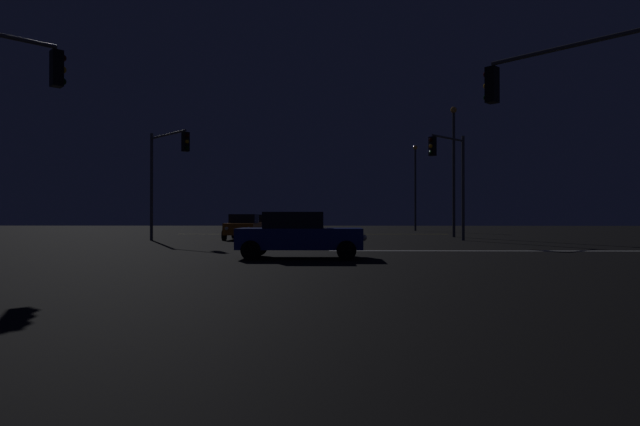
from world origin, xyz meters
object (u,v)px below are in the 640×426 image
(sedan_blue_crossing, at_px, (299,235))
(traffic_signal_ne, at_px, (451,168))
(streetlamp_right_near, at_px, (454,162))
(sedan_gray, at_px, (272,224))
(sedan_orange, at_px, (244,226))
(traffic_signal_se, at_px, (583,105))
(sedan_black, at_px, (257,225))
(streetlamp_right_far, at_px, (415,181))
(sedan_red, at_px, (286,222))
(sedan_silver, at_px, (281,223))
(traffic_signal_nw, at_px, (165,165))

(sedan_blue_crossing, xyz_separation_m, traffic_signal_ne, (8.00, 12.14, 3.43))
(sedan_blue_crossing, relative_size, streetlamp_right_near, 0.48)
(sedan_gray, distance_m, streetlamp_right_near, 17.22)
(sedan_orange, height_order, streetlamp_right_near, streetlamp_right_near)
(sedan_blue_crossing, distance_m, traffic_signal_se, 9.34)
(sedan_blue_crossing, height_order, traffic_signal_se, traffic_signal_se)
(sedan_orange, xyz_separation_m, sedan_gray, (0.32, 13.27, 0.00))
(sedan_black, height_order, traffic_signal_se, traffic_signal_se)
(sedan_black, xyz_separation_m, traffic_signal_se, (12.01, -25.31, 3.50))
(sedan_orange, height_order, sedan_gray, same)
(traffic_signal_se, bearing_deg, streetlamp_right_far, 86.95)
(sedan_orange, distance_m, traffic_signal_ne, 13.00)
(sedan_black, distance_m, sedan_red, 19.32)
(sedan_black, xyz_separation_m, sedan_blue_crossing, (4.39, -21.19, 0.00))
(sedan_red, xyz_separation_m, sedan_blue_crossing, (3.91, -40.51, 0.00))
(traffic_signal_ne, height_order, traffic_signal_se, same)
(sedan_black, distance_m, traffic_signal_ne, 15.72)
(sedan_silver, bearing_deg, sedan_gray, -91.28)
(traffic_signal_ne, height_order, streetlamp_right_near, streetlamp_right_near)
(traffic_signal_nw, distance_m, streetlamp_right_near, 19.19)
(sedan_blue_crossing, relative_size, traffic_signal_se, 0.70)
(streetlamp_right_far, bearing_deg, traffic_signal_se, -93.05)
(streetlamp_right_near, xyz_separation_m, streetlamp_right_far, (-0.00, 16.00, -0.24))
(traffic_signal_ne, height_order, streetlamp_right_far, streetlamp_right_far)
(streetlamp_right_far, bearing_deg, traffic_signal_nw, -128.91)
(sedan_silver, xyz_separation_m, traffic_signal_nw, (-4.57, -22.66, 3.61))
(sedan_silver, relative_size, streetlamp_right_near, 0.48)
(sedan_orange, xyz_separation_m, streetlamp_right_near, (13.98, 3.76, 4.41))
(sedan_black, relative_size, streetlamp_right_far, 0.50)
(traffic_signal_ne, distance_m, streetlamp_right_far, 22.24)
(sedan_orange, distance_m, sedan_gray, 13.28)
(sedan_black, bearing_deg, sedan_blue_crossing, -78.29)
(streetlamp_right_far, bearing_deg, sedan_silver, 178.90)
(sedan_blue_crossing, distance_m, traffic_signal_ne, 14.94)
(traffic_signal_nw, distance_m, streetlamp_right_far, 28.79)
(sedan_red, height_order, streetlamp_right_near, streetlamp_right_near)
(sedan_orange, relative_size, sedan_black, 1.00)
(traffic_signal_se, distance_m, streetlamp_right_near, 22.54)
(sedan_black, distance_m, traffic_signal_se, 28.23)
(sedan_silver, xyz_separation_m, streetlamp_right_near, (13.50, -16.26, 4.41))
(sedan_blue_crossing, bearing_deg, streetlamp_right_far, 74.27)
(sedan_black, bearing_deg, traffic_signal_ne, -36.14)
(sedan_black, height_order, sedan_red, same)
(traffic_signal_nw, height_order, streetlamp_right_far, streetlamp_right_far)
(traffic_signal_ne, relative_size, traffic_signal_se, 1.00)
(sedan_gray, relative_size, sedan_silver, 1.00)
(sedan_red, bearing_deg, sedan_orange, -90.88)
(sedan_blue_crossing, relative_size, streetlamp_right_far, 0.50)
(sedan_red, bearing_deg, streetlamp_right_near, -58.55)
(sedan_orange, bearing_deg, traffic_signal_nw, -147.23)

